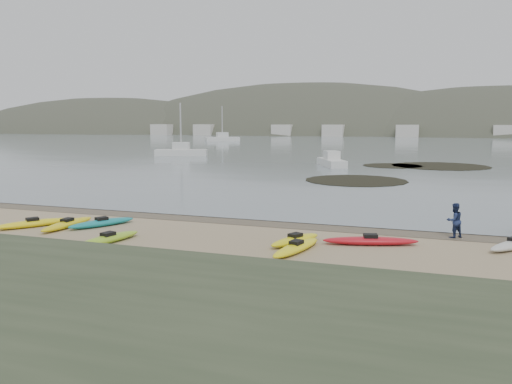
% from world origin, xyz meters
% --- Properties ---
extents(ground, '(600.00, 600.00, 0.00)m').
position_xyz_m(ground, '(0.00, 0.00, 0.00)').
color(ground, tan).
rests_on(ground, ground).
extents(wet_sand, '(60.00, 60.00, 0.00)m').
position_xyz_m(wet_sand, '(0.00, -0.30, 0.00)').
color(wet_sand, brown).
rests_on(wet_sand, ground).
extents(water, '(1200.00, 1200.00, 0.00)m').
position_xyz_m(water, '(0.00, 300.00, 0.01)').
color(water, slate).
rests_on(water, ground).
extents(kayaks, '(24.31, 7.76, 0.34)m').
position_xyz_m(kayaks, '(-0.61, -4.38, 0.17)').
color(kayaks, red).
rests_on(kayaks, ground).
extents(person_east, '(0.96, 0.92, 1.55)m').
position_xyz_m(person_east, '(9.55, -0.83, 0.78)').
color(person_east, navy).
rests_on(person_east, ground).
extents(kelp_mats, '(17.09, 27.09, 0.04)m').
position_xyz_m(kelp_mats, '(6.54, 30.72, 0.03)').
color(kelp_mats, black).
rests_on(kelp_mats, water).
extents(moored_boats, '(104.81, 80.03, 1.23)m').
position_xyz_m(moored_boats, '(-2.46, 72.32, 0.55)').
color(moored_boats, silver).
rests_on(moored_boats, ground).
extents(far_hills, '(550.00, 135.00, 80.00)m').
position_xyz_m(far_hills, '(39.38, 193.97, -15.93)').
color(far_hills, '#384235').
rests_on(far_hills, ground).
extents(far_town, '(199.00, 5.00, 4.00)m').
position_xyz_m(far_town, '(6.00, 145.00, 2.00)').
color(far_town, beige).
rests_on(far_town, ground).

